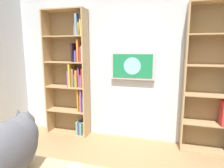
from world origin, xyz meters
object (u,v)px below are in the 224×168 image
object	(u,v)px
cat	(10,146)
wall_mounted_tv	(133,66)
bookshelf_right	(72,75)
bookshelf_left	(221,83)

from	to	relation	value
cat	wall_mounted_tv	bearing A→B (deg)	-98.51
wall_mounted_tv	cat	xyz separation A→B (m)	(0.35, 2.33, -0.31)
bookshelf_right	cat	size ratio (longest dim) A/B	3.49
bookshelf_left	cat	size ratio (longest dim) A/B	3.48
bookshelf_left	wall_mounted_tv	bearing A→B (deg)	-3.50
wall_mounted_tv	cat	world-z (taller)	wall_mounted_tv
bookshelf_left	bookshelf_right	distance (m)	2.41
cat	bookshelf_left	bearing A→B (deg)	-126.67
bookshelf_left	bookshelf_right	world-z (taller)	bookshelf_right
bookshelf_left	bookshelf_right	size ratio (longest dim) A/B	1.00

